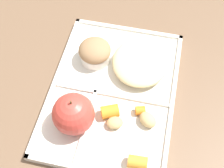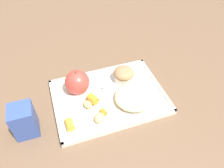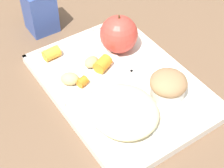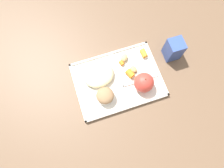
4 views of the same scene
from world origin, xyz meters
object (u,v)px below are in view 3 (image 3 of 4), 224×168
lunch_tray (121,85)px  plastic_fork (137,127)px  bran_muffin (168,85)px  milk_carton (40,11)px  green_apple (119,34)px

lunch_tray → plastic_fork: bearing=-20.2°
bran_muffin → plastic_fork: bearing=-71.8°
lunch_tray → milk_carton: size_ratio=3.52×
green_apple → plastic_fork: green_apple is taller
bran_muffin → milk_carton: bearing=-163.5°
green_apple → bran_muffin: size_ratio=1.25×
bran_muffin → milk_carton: (-0.35, -0.10, 0.01)m
plastic_fork → lunch_tray: bearing=159.8°
lunch_tray → bran_muffin: bran_muffin is taller
bran_muffin → milk_carton: size_ratio=0.70×
lunch_tray → green_apple: (-0.09, 0.06, 0.05)m
plastic_fork → bran_muffin: bearing=108.2°
bran_muffin → milk_carton: 0.37m
green_apple → milk_carton: milk_carton is taller
bran_muffin → plastic_fork: (0.03, -0.10, -0.03)m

